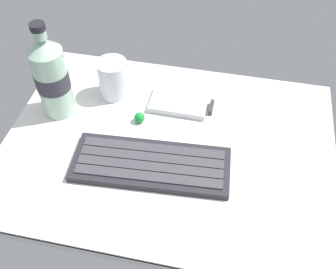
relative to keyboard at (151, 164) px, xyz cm
name	(u,v)px	position (x,y,z in cm)	size (l,w,h in cm)	color
ground_plane	(168,149)	(1.97, 5.70, -1.79)	(64.00, 48.00, 2.80)	silver
keyboard	(151,164)	(0.00, 0.00, 0.00)	(29.71, 13.02, 1.70)	#232328
handheld_device	(182,103)	(2.63, 17.43, -0.08)	(12.83, 7.67, 1.50)	silver
juice_cup	(113,80)	(-12.46, 18.03, 3.10)	(6.40, 6.40, 8.50)	silver
water_bottle	(51,77)	(-22.25, 10.80, 8.20)	(6.73, 6.73, 20.80)	#9EC1A8
trackball_mouse	(139,118)	(-5.03, 10.93, 0.29)	(2.20, 2.20, 2.20)	#198C33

